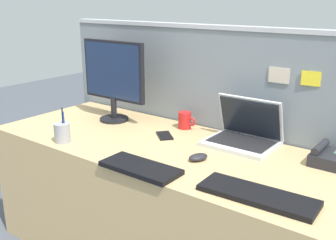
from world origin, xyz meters
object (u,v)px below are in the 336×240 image
at_px(desktop_monitor, 113,75).
at_px(laptop, 244,133).
at_px(desk_phone, 333,158).
at_px(keyboard_spare, 257,195).
at_px(cell_phone_black_slab, 165,136).
at_px(keyboard_main, 140,168).
at_px(pen_cup, 62,133).
at_px(coffee_mug, 185,120).
at_px(computer_mouse_right_hand, 198,157).

height_order(desktop_monitor, laptop, desktop_monitor).
relative_size(desk_phone, keyboard_spare, 0.42).
distance_m(keyboard_spare, cell_phone_black_slab, 0.80).
height_order(desk_phone, keyboard_main, desk_phone).
relative_size(keyboard_main, pen_cup, 2.01).
height_order(pen_cup, cell_phone_black_slab, pen_cup).
bearing_deg(cell_phone_black_slab, pen_cup, 177.22).
xyz_separation_m(desktop_monitor, keyboard_main, (0.63, -0.48, -0.27)).
bearing_deg(coffee_mug, keyboard_main, -73.39).
xyz_separation_m(keyboard_spare, computer_mouse_right_hand, (-0.38, 0.17, 0.01)).
distance_m(desktop_monitor, desk_phone, 1.32).
distance_m(keyboard_main, pen_cup, 0.57).
bearing_deg(computer_mouse_right_hand, coffee_mug, 154.07).
bearing_deg(keyboard_spare, laptop, 119.15).
bearing_deg(keyboard_main, coffee_mug, 106.21).
bearing_deg(computer_mouse_right_hand, keyboard_spare, -2.61).
xyz_separation_m(laptop, keyboard_spare, (0.32, -0.51, -0.05)).
height_order(laptop, pen_cup, laptop).
xyz_separation_m(laptop, coffee_mug, (-0.39, 0.02, -0.01)).
bearing_deg(computer_mouse_right_hand, pen_cup, -140.82).
distance_m(keyboard_spare, pen_cup, 1.10).
relative_size(pen_cup, cell_phone_black_slab, 1.36).
distance_m(desk_phone, keyboard_main, 0.88).
distance_m(desktop_monitor, computer_mouse_right_hand, 0.85).
bearing_deg(desk_phone, coffee_mug, 178.13).
distance_m(desk_phone, keyboard_spare, 0.52).
bearing_deg(cell_phone_black_slab, computer_mouse_right_hand, -76.70).
relative_size(keyboard_spare, computer_mouse_right_hand, 4.55).
xyz_separation_m(keyboard_spare, cell_phone_black_slab, (-0.72, 0.35, -0.01)).
relative_size(laptop, keyboard_spare, 0.78).
bearing_deg(desktop_monitor, keyboard_spare, -19.41).
height_order(keyboard_spare, pen_cup, pen_cup).
xyz_separation_m(keyboard_spare, coffee_mug, (-0.71, 0.53, 0.04)).
distance_m(pen_cup, cell_phone_black_slab, 0.55).
bearing_deg(laptop, desk_phone, -0.60).
bearing_deg(keyboard_main, pen_cup, 177.00).
height_order(laptop, cell_phone_black_slab, laptop).
bearing_deg(keyboard_spare, desk_phone, 72.39).
height_order(desktop_monitor, pen_cup, desktop_monitor).
bearing_deg(keyboard_main, desk_phone, 40.77).
xyz_separation_m(keyboard_spare, pen_cup, (-1.10, -0.05, 0.04)).
bearing_deg(cell_phone_black_slab, desk_phone, -38.74).
bearing_deg(laptop, coffee_mug, 176.68).
xyz_separation_m(desk_phone, computer_mouse_right_hand, (-0.52, -0.33, -0.02)).
height_order(desktop_monitor, desk_phone, desktop_monitor).
bearing_deg(coffee_mug, computer_mouse_right_hand, -47.74).
relative_size(laptop, desk_phone, 1.87).
relative_size(laptop, computer_mouse_right_hand, 3.54).
bearing_deg(desk_phone, pen_cup, -155.76).
xyz_separation_m(desk_phone, keyboard_spare, (-0.14, -0.51, -0.02)).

